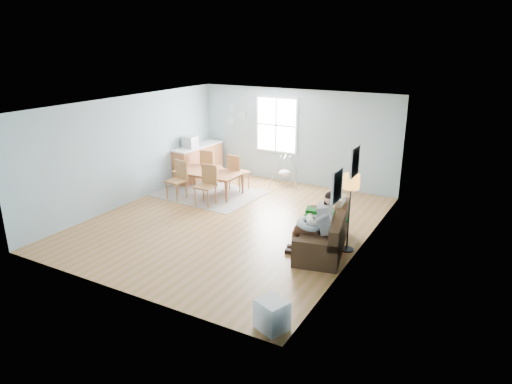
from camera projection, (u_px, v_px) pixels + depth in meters
The scene contains 22 objects.
room at pixel (230, 117), 9.76m from camera, with size 8.40×9.40×3.90m.
window at pixel (277, 125), 13.15m from camera, with size 1.32×0.08×1.62m.
pictures at pixel (346, 173), 7.71m from camera, with size 0.05×1.34×0.74m.
wall_plates at pixel (235, 115), 13.75m from camera, with size 0.67×0.02×0.66m.
sofa at pixel (325, 236), 9.08m from camera, with size 1.24×2.11×0.80m.
green_throw at pixel (327, 214), 9.62m from camera, with size 0.90×0.73×0.04m, color #16631B.
beige_pillow at pixel (340, 208), 9.35m from camera, with size 0.13×0.46×0.46m, color tan.
father at pixel (318, 221), 8.72m from camera, with size 0.99×0.58×1.31m.
nursing_pillow at pixel (310, 224), 8.79m from camera, with size 0.51×0.51×0.14m, color silver.
infant at pixel (310, 219), 8.80m from camera, with size 0.25×0.36×0.13m.
toddler at pixel (324, 214), 9.14m from camera, with size 0.54×0.31×0.81m.
floor_lamp at pixel (351, 188), 8.70m from camera, with size 0.32×0.32×1.57m.
storage_cube at pixel (272, 315), 6.58m from camera, with size 0.52×0.50×0.46m.
rug at pixel (209, 194), 12.42m from camera, with size 2.67×2.03×0.01m, color gray.
dining_table at pixel (209, 183), 12.32m from camera, with size 1.79×1.00×0.63m, color brown.
chair_sw at pixel (179, 177), 11.95m from camera, with size 0.51×0.51×1.00m.
chair_se at pixel (207, 182), 11.47m from camera, with size 0.48×0.48×1.02m.
chair_nw at pixel (209, 165), 13.00m from camera, with size 0.48×0.48×1.04m.
chair_ne at pixel (237, 170), 12.52m from camera, with size 0.53×0.53×1.02m.
counter at pixel (198, 162), 13.64m from camera, with size 0.65×1.85×1.02m.
monitor at pixel (190, 142), 13.14m from camera, with size 0.36×0.35×0.34m.
baby_swing at pixel (285, 173), 13.05m from camera, with size 1.04×1.05×0.84m.
Camera 1 is at (5.23, -8.26, 4.01)m, focal length 32.00 mm.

